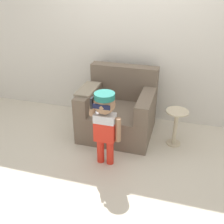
% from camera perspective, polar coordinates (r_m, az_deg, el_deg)
% --- Properties ---
extents(ground_plane, '(10.00, 10.00, 0.00)m').
position_cam_1_polar(ground_plane, '(3.91, 2.33, -4.64)').
color(ground_plane, beige).
extents(wall_back, '(10.00, 0.05, 2.60)m').
position_cam_1_polar(wall_back, '(3.98, 4.94, 16.18)').
color(wall_back, silver).
rests_on(wall_back, ground_plane).
extents(armchair, '(1.01, 0.90, 0.93)m').
position_cam_1_polar(armchair, '(3.81, 1.43, 0.22)').
color(armchair, '#6B5B4C').
rests_on(armchair, ground_plane).
extents(person_child, '(0.39, 0.29, 0.95)m').
position_cam_1_polar(person_child, '(3.01, -1.54, -1.38)').
color(person_child, red).
rests_on(person_child, ground_plane).
extents(side_table, '(0.30, 0.30, 0.52)m').
position_cam_1_polar(side_table, '(3.62, 13.70, -2.64)').
color(side_table, beige).
rests_on(side_table, ground_plane).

